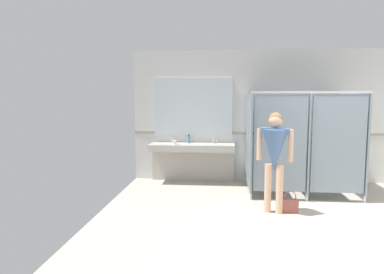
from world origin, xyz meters
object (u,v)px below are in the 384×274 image
at_px(person_standing, 275,150).
at_px(handbag, 290,205).
at_px(soap_dispenser, 189,139).
at_px(paper_cup, 175,142).

bearing_deg(person_standing, handbag, 5.98).
relative_size(person_standing, soap_dispenser, 8.67).
relative_size(handbag, paper_cup, 4.06).
distance_m(person_standing, paper_cup, 2.51).
bearing_deg(paper_cup, soap_dispenser, 47.73).
xyz_separation_m(handbag, soap_dispenser, (-1.81, 2.00, 0.79)).
xyz_separation_m(soap_dispenser, paper_cup, (-0.26, -0.29, -0.03)).
bearing_deg(soap_dispenser, handbag, -47.87).
relative_size(soap_dispenser, paper_cup, 2.11).
height_order(person_standing, soap_dispenser, person_standing).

